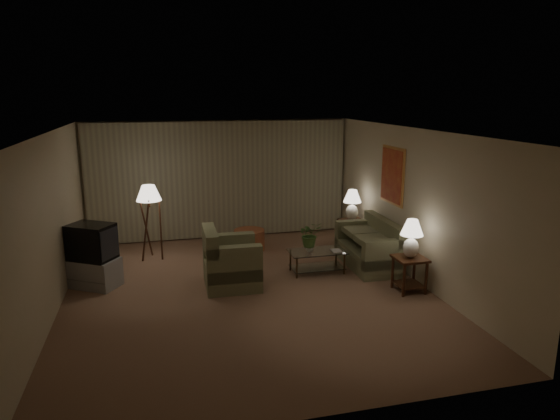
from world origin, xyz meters
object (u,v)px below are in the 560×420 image
object	(u,v)px
floor_lamp	(150,221)
vase	(310,248)
coffee_table	(317,258)
tv_cabinet	(94,273)
ottoman	(249,240)
sofa	(368,248)
armchair	(232,263)
table_lamp_far	(352,202)
side_table_near	(410,268)
crt_tv	(92,242)
table_lamp_near	(412,235)
side_table_far	(351,229)

from	to	relation	value
floor_lamp	vase	world-z (taller)	floor_lamp
coffee_table	tv_cabinet	distance (m)	3.99
coffee_table	ottoman	bearing A→B (deg)	120.27
sofa	vase	size ratio (longest dim) A/B	11.54
ottoman	armchair	bearing A→B (deg)	-109.01
table_lamp_far	side_table_near	bearing A→B (deg)	-90.00
armchair	crt_tv	size ratio (longest dim) A/B	1.16
side_table_near	tv_cabinet	distance (m)	5.42
armchair	floor_lamp	distance (m)	2.31
sofa	side_table_near	size ratio (longest dim) A/B	2.77
table_lamp_far	crt_tv	bearing A→B (deg)	-168.30
coffee_table	tv_cabinet	size ratio (longest dim) A/B	1.09
coffee_table	tv_cabinet	bearing A→B (deg)	176.07
table_lamp_far	vase	world-z (taller)	table_lamp_far
sofa	table_lamp_near	size ratio (longest dim) A/B	2.52
crt_tv	ottoman	bearing A→B (deg)	57.20
side_table_near	ottoman	size ratio (longest dim) A/B	0.91
side_table_far	ottoman	world-z (taller)	side_table_far
armchair	table_lamp_far	world-z (taller)	table_lamp_far
side_table_near	table_lamp_near	world-z (taller)	table_lamp_near
side_table_far	table_lamp_near	world-z (taller)	table_lamp_near
floor_lamp	side_table_near	bearing A→B (deg)	-33.57
table_lamp_far	sofa	bearing A→B (deg)	-96.84
tv_cabinet	table_lamp_near	bearing A→B (deg)	15.78
crt_tv	side_table_near	bearing A→B (deg)	15.78
vase	table_lamp_near	bearing A→B (deg)	-42.30
side_table_far	crt_tv	size ratio (longest dim) A/B	0.68
tv_cabinet	side_table_near	bearing A→B (deg)	15.78
ottoman	table_lamp_far	bearing A→B (deg)	-8.44
coffee_table	ottoman	xyz separation A→B (m)	(-0.98, 1.68, -0.06)
sofa	coffee_table	bearing A→B (deg)	-83.63
tv_cabinet	floor_lamp	distance (m)	1.70
tv_cabinet	vase	size ratio (longest dim) A/B	6.74
side_table_far	table_lamp_near	distance (m)	2.67
coffee_table	armchair	bearing A→B (deg)	-170.68
tv_cabinet	floor_lamp	bearing A→B (deg)	85.00
side_table_far	table_lamp_far	bearing A→B (deg)	0.00
side_table_far	coffee_table	xyz separation A→B (m)	(-1.22, -1.35, -0.13)
tv_cabinet	vase	xyz separation A→B (m)	(3.83, -0.27, 0.24)
armchair	ottoman	xyz separation A→B (m)	(0.67, 1.95, -0.19)
armchair	table_lamp_near	bearing A→B (deg)	-107.46
tv_cabinet	vase	distance (m)	3.84
sofa	vase	xyz separation A→B (m)	(-1.22, -0.10, 0.12)
table_lamp_far	coffee_table	world-z (taller)	table_lamp_far
crt_tv	ottoman	size ratio (longest dim) A/B	1.34
sofa	side_table_near	world-z (taller)	sofa
side_table_far	crt_tv	distance (m)	5.33
armchair	side_table_near	world-z (taller)	armchair
coffee_table	ottoman	distance (m)	1.94
floor_lamp	coffee_table	bearing A→B (deg)	-27.39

